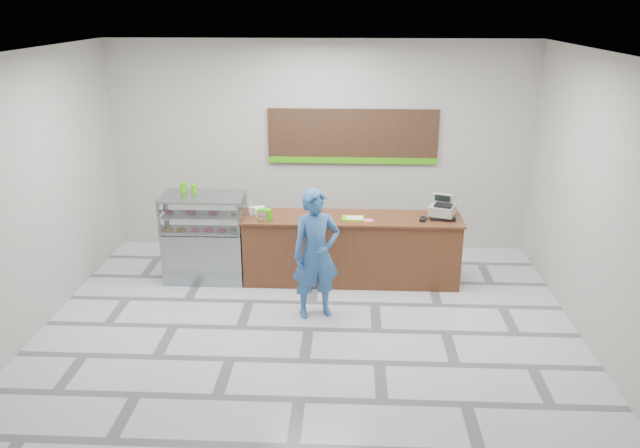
{
  "coord_description": "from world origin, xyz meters",
  "views": [
    {
      "loc": [
        0.5,
        -7.19,
        4.04
      ],
      "look_at": [
        0.11,
        0.9,
        1.14
      ],
      "focal_mm": 35.0,
      "sensor_mm": 36.0,
      "label": 1
    }
  ],
  "objects_px": {
    "serving_tray": "(353,218)",
    "customer": "(316,254)",
    "display_case": "(205,237)",
    "cash_register": "(442,209)",
    "sales_counter": "(351,249)"
  },
  "relations": [
    {
      "from": "sales_counter",
      "to": "cash_register",
      "type": "height_order",
      "value": "cash_register"
    },
    {
      "from": "cash_register",
      "to": "serving_tray",
      "type": "height_order",
      "value": "cash_register"
    },
    {
      "from": "display_case",
      "to": "cash_register",
      "type": "xyz_separation_m",
      "value": [
        3.55,
        0.05,
        0.48
      ]
    },
    {
      "from": "sales_counter",
      "to": "serving_tray",
      "type": "relative_size",
      "value": 9.81
    },
    {
      "from": "cash_register",
      "to": "customer",
      "type": "relative_size",
      "value": 0.26
    },
    {
      "from": "display_case",
      "to": "serving_tray",
      "type": "relative_size",
      "value": 4.0
    },
    {
      "from": "display_case",
      "to": "serving_tray",
      "type": "distance_m",
      "value": 2.27
    },
    {
      "from": "sales_counter",
      "to": "cash_register",
      "type": "xyz_separation_m",
      "value": [
        1.33,
        0.05,
        0.64
      ]
    },
    {
      "from": "cash_register",
      "to": "display_case",
      "type": "bearing_deg",
      "value": -158.56
    },
    {
      "from": "display_case",
      "to": "cash_register",
      "type": "distance_m",
      "value": 3.58
    },
    {
      "from": "display_case",
      "to": "serving_tray",
      "type": "bearing_deg",
      "value": -1.93
    },
    {
      "from": "serving_tray",
      "to": "customer",
      "type": "xyz_separation_m",
      "value": [
        -0.49,
        -1.04,
        -0.15
      ]
    },
    {
      "from": "sales_counter",
      "to": "cash_register",
      "type": "distance_m",
      "value": 1.48
    },
    {
      "from": "display_case",
      "to": "customer",
      "type": "xyz_separation_m",
      "value": [
        1.75,
        -1.12,
        0.22
      ]
    },
    {
      "from": "sales_counter",
      "to": "display_case",
      "type": "relative_size",
      "value": 2.45
    }
  ]
}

